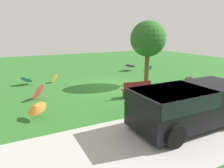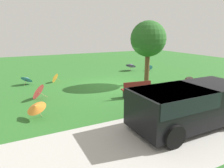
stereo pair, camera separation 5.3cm
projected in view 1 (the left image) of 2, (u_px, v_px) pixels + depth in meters
name	position (u px, v px, depth m)	size (l,w,h in m)	color
ground	(112.00, 85.00, 13.73)	(40.00, 40.00, 0.00)	#2D6B28
road_strip	(196.00, 127.00, 7.66)	(40.00, 3.83, 0.01)	#B2AFA8
van_dark	(187.00, 103.00, 7.54)	(4.60, 2.12, 1.53)	black
park_bench	(136.00, 89.00, 11.04)	(1.65, 0.68, 0.90)	maroon
shade_tree	(148.00, 39.00, 13.22)	(2.32, 2.32, 4.18)	brown
parasol_blue_0	(27.00, 79.00, 13.65)	(1.05, 1.04, 0.71)	tan
parasol_blue_1	(149.00, 67.00, 18.72)	(0.71, 0.66, 0.57)	tan
parasol_purple_0	(130.00, 65.00, 18.53)	(1.30, 1.30, 0.81)	tan
parasol_orange_0	(54.00, 78.00, 14.28)	(0.76, 0.80, 0.69)	tan
parasol_orange_1	(36.00, 107.00, 8.24)	(1.09, 1.09, 0.77)	tan
parasol_pink_1	(188.00, 78.00, 14.42)	(0.71, 0.67, 0.51)	tan
parasol_red_0	(37.00, 91.00, 10.73)	(0.99, 1.06, 0.86)	tan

